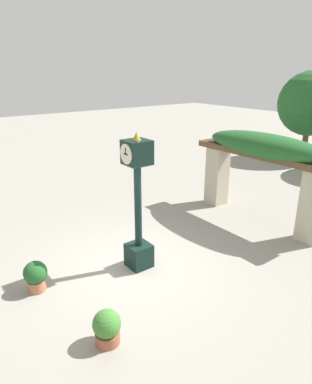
# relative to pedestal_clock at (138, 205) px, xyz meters

# --- Properties ---
(ground_plane) EXTENTS (60.00, 60.00, 0.00)m
(ground_plane) POSITION_rel_pedestal_clock_xyz_m (-0.02, -0.13, -1.53)
(ground_plane) COLOR gray
(pedestal_clock) EXTENTS (0.52, 0.57, 3.17)m
(pedestal_clock) POSITION_rel_pedestal_clock_xyz_m (0.00, 0.00, 0.00)
(pedestal_clock) COLOR black
(pedestal_clock) RESTS_ON ground
(pergola) EXTENTS (4.62, 1.18, 2.67)m
(pergola) POSITION_rel_pedestal_clock_xyz_m (-0.02, 4.40, 0.41)
(pergola) COLOR #BCB299
(pergola) RESTS_ON ground
(potted_plant_near_left) EXTENTS (0.48, 0.48, 0.63)m
(potted_plant_near_left) POSITION_rel_pedestal_clock_xyz_m (1.68, -1.79, -1.22)
(potted_plant_near_left) COLOR #9E563D
(potted_plant_near_left) RESTS_ON ground
(potted_plant_near_right) EXTENTS (0.49, 0.49, 0.67)m
(potted_plant_near_right) POSITION_rel_pedestal_clock_xyz_m (-0.50, -2.25, -1.18)
(potted_plant_near_right) COLOR #B26B4C
(potted_plant_near_right) RESTS_ON ground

